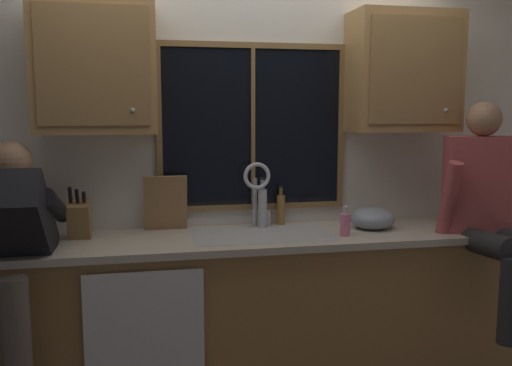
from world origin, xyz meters
TOP-DOWN VIEW (x-y plane):
  - back_wall at (0.00, 0.06)m, footprint 5.76×0.12m
  - window_glass at (0.08, -0.01)m, footprint 1.10×0.02m
  - window_frame_top at (0.08, -0.02)m, footprint 1.17×0.02m
  - window_frame_bottom at (0.08, -0.02)m, footprint 1.17×0.02m
  - window_frame_left at (-0.48, -0.02)m, footprint 0.04×0.02m
  - window_frame_right at (0.65, -0.02)m, footprint 0.03×0.02m
  - window_mullion_center at (0.08, -0.02)m, footprint 0.02×0.02m
  - lower_cabinet_run at (0.00, -0.29)m, footprint 3.36×0.58m
  - countertop at (0.00, -0.31)m, footprint 3.42×0.62m
  - dishwasher_front at (-0.59, -0.61)m, footprint 0.60×0.02m
  - upper_cabinet_left at (-0.82, -0.17)m, footprint 0.65×0.36m
  - upper_cabinet_right at (0.99, -0.17)m, footprint 0.65×0.36m
  - sink at (0.08, -0.30)m, footprint 0.80×0.46m
  - faucet at (0.09, -0.12)m, footprint 0.18×0.09m
  - person_standing at (-1.25, -0.57)m, footprint 0.53×0.72m
  - person_sitting_on_counter at (1.35, -0.57)m, footprint 0.54×0.65m
  - knife_block at (-0.94, -0.21)m, footprint 0.12×0.18m
  - cutting_board at (-0.46, -0.08)m, footprint 0.25×0.09m
  - mixing_bowl at (0.77, -0.27)m, footprint 0.27×0.27m
  - soap_dispenser at (0.54, -0.43)m, footprint 0.06×0.07m
  - bottle_green_glass at (0.25, -0.06)m, footprint 0.05×0.05m
  - bottle_tall_clear at (0.12, -0.12)m, footprint 0.05×0.05m

SIDE VIEW (x-z plane):
  - lower_cabinet_run at x=0.00m, z-range 0.00..0.88m
  - dishwasher_front at x=-0.59m, z-range 0.09..0.83m
  - sink at x=0.08m, z-range 0.72..0.93m
  - countertop at x=0.00m, z-range 0.88..0.92m
  - person_standing at x=-1.25m, z-range 0.19..1.66m
  - mixing_bowl at x=0.77m, z-range 0.91..1.05m
  - soap_dispenser at x=0.54m, z-range 0.90..1.08m
  - bottle_green_glass at x=0.25m, z-range 0.90..1.14m
  - knife_block at x=-0.94m, z-range 0.87..1.19m
  - window_frame_bottom at x=0.08m, z-range 1.01..1.05m
  - bottle_tall_clear at x=0.12m, z-range 0.89..1.20m
  - cutting_board at x=-0.46m, z-range 0.92..1.25m
  - person_sitting_on_counter at x=1.35m, z-range 0.47..1.73m
  - faucet at x=0.09m, z-range 0.97..1.37m
  - back_wall at x=0.00m, z-range 0.00..2.55m
  - window_glass at x=0.08m, z-range 1.05..2.00m
  - window_frame_left at x=-0.48m, z-range 1.05..2.00m
  - window_frame_right at x=0.65m, z-range 1.05..2.00m
  - window_mullion_center at x=0.08m, z-range 1.05..2.00m
  - upper_cabinet_left at x=-0.82m, z-range 1.50..2.22m
  - upper_cabinet_right at x=0.99m, z-range 1.50..2.22m
  - window_frame_top at x=0.08m, z-range 2.00..2.04m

